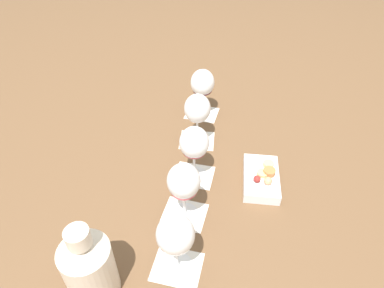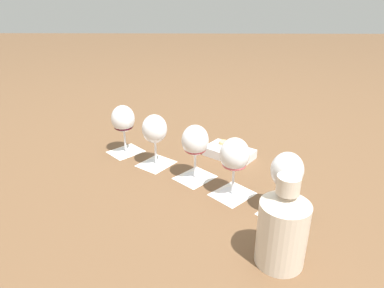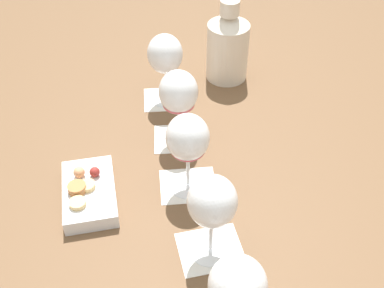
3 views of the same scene
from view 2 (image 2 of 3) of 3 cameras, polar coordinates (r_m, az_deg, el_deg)
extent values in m
plane|color=brown|center=(1.09, 0.13, -5.64)|extent=(8.00, 8.00, 0.00)
cube|color=silver|center=(0.96, 14.71, -11.01)|extent=(0.15, 0.15, 0.00)
cube|color=silver|center=(1.01, 6.74, -8.27)|extent=(0.15, 0.15, 0.00)
cube|color=silver|center=(1.08, 0.49, -5.71)|extent=(0.15, 0.15, 0.00)
cube|color=silver|center=(1.17, -5.99, -3.30)|extent=(0.14, 0.15, 0.00)
cube|color=silver|center=(1.28, -10.96, -1.24)|extent=(0.15, 0.15, 0.00)
cylinder|color=white|center=(0.96, 14.74, -10.82)|extent=(0.08, 0.08, 0.01)
cylinder|color=white|center=(0.93, 15.02, -8.63)|extent=(0.01, 0.01, 0.08)
ellipsoid|color=white|center=(0.89, 15.57, -4.23)|extent=(0.08, 0.08, 0.10)
ellipsoid|color=pink|center=(0.90, 15.42, -5.49)|extent=(0.07, 0.07, 0.04)
cylinder|color=white|center=(1.01, 6.75, -8.10)|extent=(0.08, 0.08, 0.01)
cylinder|color=white|center=(0.99, 6.87, -5.96)|extent=(0.01, 0.01, 0.08)
ellipsoid|color=white|center=(0.95, 7.11, -1.71)|extent=(0.08, 0.08, 0.10)
ellipsoid|color=#CF555F|center=(0.96, 7.01, -3.39)|extent=(0.07, 0.07, 0.02)
cylinder|color=white|center=(1.08, 0.50, -5.54)|extent=(0.08, 0.08, 0.01)
cylinder|color=white|center=(1.06, 0.50, -3.50)|extent=(0.01, 0.01, 0.08)
ellipsoid|color=white|center=(1.02, 0.52, 0.53)|extent=(0.08, 0.08, 0.10)
ellipsoid|color=#A52F3A|center=(1.04, 0.51, -0.89)|extent=(0.07, 0.07, 0.03)
cylinder|color=white|center=(1.17, -5.99, -3.14)|extent=(0.08, 0.08, 0.01)
cylinder|color=white|center=(1.15, -6.09, -1.22)|extent=(0.01, 0.01, 0.08)
ellipsoid|color=white|center=(1.12, -6.27, 2.53)|extent=(0.08, 0.08, 0.10)
ellipsoid|color=maroon|center=(1.13, -6.21, 1.45)|extent=(0.07, 0.07, 0.04)
cylinder|color=white|center=(1.28, -10.98, -1.09)|extent=(0.08, 0.08, 0.01)
cylinder|color=white|center=(1.26, -11.13, 0.69)|extent=(0.01, 0.01, 0.08)
ellipsoid|color=white|center=(1.23, -11.43, 4.17)|extent=(0.08, 0.08, 0.10)
ellipsoid|color=#3D0514|center=(1.24, -11.32, 2.91)|extent=(0.07, 0.07, 0.03)
cylinder|color=beige|center=(0.77, 14.74, -14.25)|extent=(0.11, 0.11, 0.15)
cone|color=beige|center=(0.72, 15.48, -8.75)|extent=(0.11, 0.11, 0.03)
cylinder|color=beige|center=(0.70, 15.77, -6.56)|extent=(0.05, 0.05, 0.04)
cube|color=silver|center=(1.22, 6.25, -1.43)|extent=(0.19, 0.18, 0.03)
cylinder|color=#B2703D|center=(1.23, 6.64, -0.04)|extent=(0.03, 0.03, 0.02)
sphere|color=maroon|center=(1.18, 7.14, -0.92)|extent=(0.02, 0.02, 0.02)
cylinder|color=#DBB775|center=(1.21, 6.37, -0.53)|extent=(0.03, 0.03, 0.01)
cylinder|color=#DBB775|center=(1.25, 5.25, 0.25)|extent=(0.03, 0.03, 0.01)
sphere|color=tan|center=(1.20, 8.06, -0.45)|extent=(0.02, 0.02, 0.02)
camera|label=1|loc=(0.86, 54.28, 28.75)|focal=32.00mm
camera|label=3|loc=(1.52, -18.84, 29.56)|focal=45.00mm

